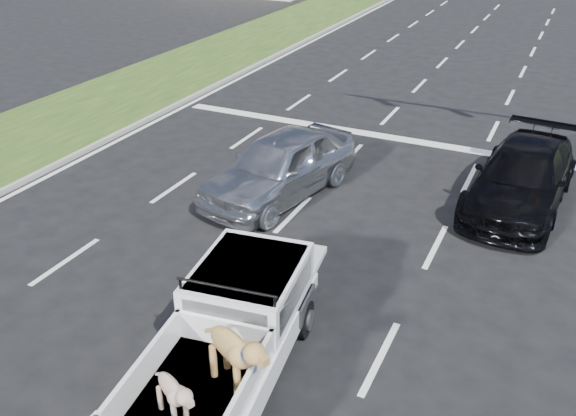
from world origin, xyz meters
name	(u,v)px	position (x,y,z in m)	size (l,w,h in m)	color
ground	(287,329)	(0.00, 0.00, 0.00)	(160.00, 160.00, 0.00)	black
road_markings	(393,186)	(0.00, 6.56, 0.01)	(17.75, 60.00, 0.01)	silver
grass_median_left	(52,127)	(-11.50, 6.00, 0.05)	(5.00, 60.00, 0.10)	#203D12
curb_left	(110,138)	(-9.05, 6.00, 0.07)	(0.15, 60.00, 0.14)	gray
pickup_truck	(230,338)	(-0.27, -1.52, 0.85)	(2.36, 5.01, 1.81)	black
silver_sedan	(280,166)	(-2.50, 4.83, 0.83)	(1.95, 4.85, 1.65)	#AFB2B6
black_coupe	(522,178)	(3.11, 6.88, 0.75)	(2.11, 5.19, 1.51)	black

